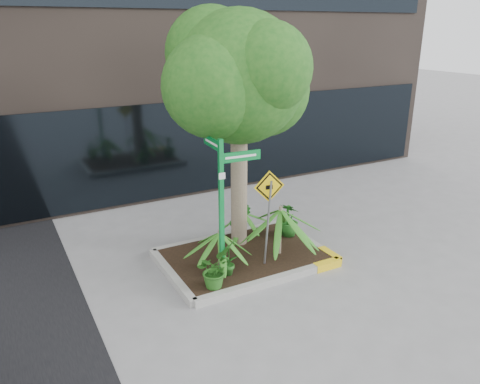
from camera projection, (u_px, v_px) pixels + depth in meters
name	position (u px, v px, depth m)	size (l,w,h in m)	color
ground	(243.00, 269.00, 9.38)	(80.00, 80.00, 0.00)	gray
planter	(246.00, 256.00, 9.67)	(3.35, 2.36, 0.15)	#9E9E99
tree	(238.00, 78.00, 9.03)	(3.33, 2.96, 5.00)	gray
palm_front	(281.00, 210.00, 9.38)	(1.17, 1.17, 1.30)	gray
palm_left	(220.00, 233.00, 8.88)	(0.89, 0.89, 0.99)	gray
palm_back	(244.00, 213.00, 10.17)	(0.72, 0.72, 0.80)	gray
shrub_a	(213.00, 270.00, 8.35)	(0.61, 0.61, 0.68)	#245D1A
shrub_b	(289.00, 219.00, 10.41)	(0.42, 0.42, 0.76)	#20601C
shrub_c	(229.00, 257.00, 8.75)	(0.38, 0.38, 0.72)	#25661F
shrub_d	(240.00, 220.00, 10.25)	(0.47, 0.47, 0.85)	#1B5F1D
street_sign_post	(223.00, 196.00, 8.35)	(0.82, 0.82, 2.79)	#0B8234
cattle_sign	(269.00, 203.00, 8.70)	(0.60, 0.29, 1.96)	slate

